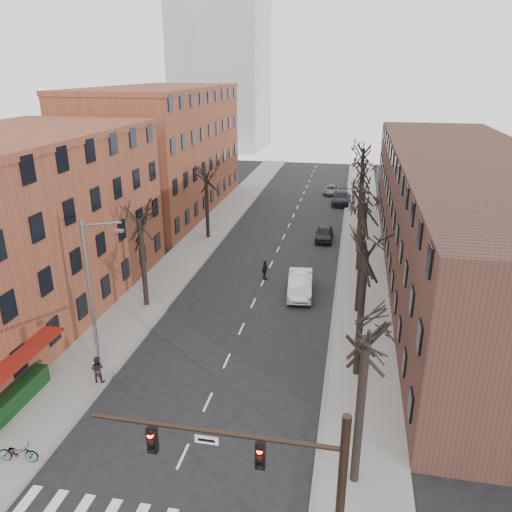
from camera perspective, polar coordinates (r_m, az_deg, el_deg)
The scene contains 24 objects.
sidewalk_left at distance 52.70m, azimuth -5.61°, elevation 2.49°, with size 4.00×90.00×0.15m, color gray.
sidewalk_right at distance 50.62m, azimuth 12.03°, elevation 1.35°, with size 4.00×90.00×0.15m, color gray.
building_left_near at distance 37.45m, azimuth -26.80°, elevation 2.22°, with size 12.00×26.00×12.00m, color brown.
building_left_far at distance 61.98m, azimuth -10.68°, elevation 11.57°, with size 12.00×28.00×14.00m, color brown.
building_right at distance 45.35m, azimuth 22.68°, elevation 4.45°, with size 12.00×50.00×10.00m, color #482A21.
awning_left at distance 29.77m, azimuth -24.98°, elevation -15.04°, with size 1.20×7.00×0.15m, color maroon.
hedge at distance 28.84m, azimuth -26.51°, elevation -14.99°, with size 0.80×6.00×1.00m, color #133614.
tree_right_a at distance 23.58m, azimuth 11.10°, elevation -23.98°, with size 5.20×5.20×10.00m, color black, non-canonical shape.
tree_right_b at distance 29.84m, azimuth 11.31°, elevation -13.20°, with size 5.20×5.20×10.80m, color black, non-canonical shape.
tree_right_c at distance 36.78m, azimuth 11.44°, elevation -6.31°, with size 5.20×5.20×11.60m, color black, non-canonical shape.
tree_right_d at distance 44.08m, azimuth 11.52°, elevation -1.66°, with size 5.20×5.20×10.00m, color black, non-canonical shape.
tree_right_e at distance 51.58m, azimuth 11.58°, elevation 1.66°, with size 5.20×5.20×10.80m, color black, non-canonical shape.
tree_right_f at distance 59.22m, azimuth 11.63°, elevation 4.13°, with size 5.20×5.20×11.60m, color black, non-canonical shape.
tree_left_a at distance 37.80m, azimuth -12.36°, elevation -5.61°, with size 5.20×5.20×9.50m, color black, non-canonical shape.
tree_left_b at distance 51.71m, azimuth -5.49°, elevation 2.04°, with size 5.20×5.20×9.50m, color black, non-canonical shape.
signal_mast_arm at distance 16.96m, azimuth 3.98°, elevation -24.57°, with size 8.14×0.30×7.20m.
streetlight at distance 29.04m, azimuth -18.18°, elevation -3.58°, with size 2.45×0.22×9.03m.
silver_sedan at distance 38.63m, azimuth 5.07°, elevation -3.21°, with size 1.79×5.14×1.69m, color silver.
parked_car_near at distance 51.13m, azimuth 7.81°, elevation 2.58°, with size 1.70×4.23×1.44m, color black.
parked_car_mid at distance 65.63m, azimuth 9.69°, elevation 6.57°, with size 2.18×5.35×1.55m, color black.
parked_car_far at distance 70.80m, azimuth 8.61°, elevation 7.49°, with size 1.90×4.12×1.14m, color slate.
pedestrian_b at distance 29.43m, azimuth -17.67°, elevation -12.21°, with size 0.76×0.59×1.56m, color black.
pedestrian_crossing at distance 41.12m, azimuth 1.01°, elevation -1.61°, with size 0.99×0.41×1.68m, color black.
bicycle at distance 25.76m, azimuth -25.56°, elevation -19.57°, with size 0.63×1.80×0.95m, color gray.
Camera 1 is at (6.71, -12.89, 16.43)m, focal length 35.00 mm.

